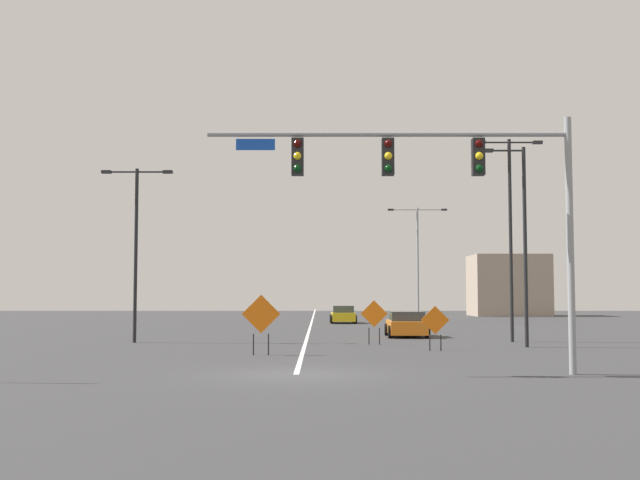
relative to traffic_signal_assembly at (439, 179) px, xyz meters
The scene contains 13 objects.
ground 6.82m from the traffic_signal_assembly, behind, with size 161.47×161.47×0.00m, color #38383A.
road_centre_stripe 45.39m from the traffic_signal_assembly, 95.22° to the left, with size 0.16×89.71×0.01m.
traffic_signal_assembly is the anchor object (origin of this frame).
street_lamp_far_right 12.24m from the traffic_signal_assembly, 65.41° to the left, with size 1.82×0.24×8.44m.
street_lamp_near_right 38.70m from the traffic_signal_assembly, 83.94° to the left, with size 4.57×0.24×8.85m.
street_lamp_near_left 15.69m from the traffic_signal_assembly, 69.58° to the left, with size 3.12×0.24×9.49m.
street_lamp_mid_right 18.52m from the traffic_signal_assembly, 130.04° to the left, with size 3.28×0.24×8.00m.
construction_sign_right_shoulder 10.07m from the traffic_signal_assembly, 83.20° to the left, with size 1.11×0.08×1.75m.
construction_sign_median_far 9.74m from the traffic_signal_assembly, 129.12° to the left, with size 1.40×0.16×2.19m.
construction_sign_left_shoulder 13.55m from the traffic_signal_assembly, 94.69° to the left, with size 1.18×0.19×1.94m.
car_yellow_near 38.28m from the traffic_signal_assembly, 92.55° to the left, with size 1.99×3.87×1.32m.
car_orange_approaching 19.57m from the traffic_signal_assembly, 86.85° to the left, with size 2.13×3.84×1.32m.
roadside_building_east 59.60m from the traffic_signal_assembly, 74.85° to the left, with size 7.41×6.04×6.11m.
Camera 1 is at (0.66, -21.92, 2.23)m, focal length 44.18 mm.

